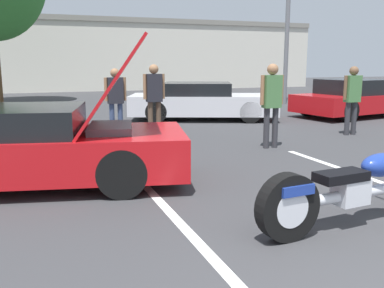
% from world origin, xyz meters
% --- Properties ---
extents(parking_stripe_middle, '(0.12, 5.22, 0.01)m').
position_xyz_m(parking_stripe_middle, '(-1.11, 3.08, 0.00)').
color(parking_stripe_middle, white).
rests_on(parking_stripe_middle, ground).
extents(far_building, '(32.00, 4.20, 4.40)m').
position_xyz_m(far_building, '(0.00, 26.88, 2.34)').
color(far_building, beige).
rests_on(far_building, ground).
extents(motorcycle, '(2.62, 0.70, 0.98)m').
position_xyz_m(motorcycle, '(0.69, 2.11, 0.41)').
color(motorcycle, black).
rests_on(motorcycle, ground).
extents(show_car_hood_open, '(4.93, 2.73, 2.11)m').
position_xyz_m(show_car_hood_open, '(-2.75, 4.99, 0.57)').
color(show_car_hood_open, red).
rests_on(show_car_hood_open, ground).
extents(parked_car_right_row, '(4.31, 2.51, 1.20)m').
position_xyz_m(parked_car_right_row, '(7.24, 9.75, 0.57)').
color(parked_car_right_row, red).
rests_on(parked_car_right_row, ground).
extents(parked_car_left_row, '(4.73, 3.22, 1.13)m').
position_xyz_m(parked_car_left_row, '(2.31, 10.76, 0.55)').
color(parked_car_left_row, silver).
rests_on(parked_car_left_row, ground).
extents(spectator_near_motorcycle, '(0.52, 0.21, 1.60)m').
position_xyz_m(spectator_near_motorcycle, '(-0.70, 8.75, 0.94)').
color(spectator_near_motorcycle, '#38476B').
rests_on(spectator_near_motorcycle, ground).
extents(spectator_by_show_car, '(0.52, 0.22, 1.64)m').
position_xyz_m(spectator_by_show_car, '(4.64, 6.88, 0.97)').
color(spectator_by_show_car, '#333338').
rests_on(spectator_by_show_car, ground).
extents(spectator_midground, '(0.52, 0.22, 1.69)m').
position_xyz_m(spectator_midground, '(0.14, 8.36, 1.01)').
color(spectator_midground, brown).
rests_on(spectator_midground, ground).
extents(spectator_far_lot, '(0.52, 0.22, 1.71)m').
position_xyz_m(spectator_far_lot, '(1.99, 6.15, 1.02)').
color(spectator_far_lot, '#333338').
rests_on(spectator_far_lot, ground).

